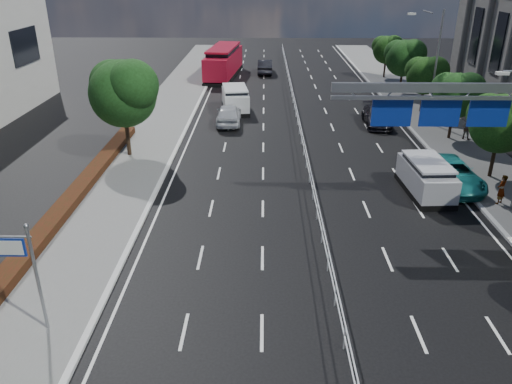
{
  "coord_description": "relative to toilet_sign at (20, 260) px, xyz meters",
  "views": [
    {
      "loc": [
        -2.79,
        -14.18,
        11.98
      ],
      "look_at": [
        -3.12,
        6.88,
        2.4
      ],
      "focal_mm": 35.0,
      "sensor_mm": 36.0,
      "label": 1
    }
  ],
  "objects": [
    {
      "name": "near_car_dark",
      "position": [
        8.31,
        47.21,
        -2.13
      ],
      "size": [
        1.8,
        4.98,
        1.63
      ],
      "primitive_type": "imported",
      "rotation": [
        0.0,
        0.0,
        3.13
      ],
      "color": "black",
      "rests_on": "ground"
    },
    {
      "name": "far_tree_g",
      "position": [
        22.2,
        36.98,
        0.81
      ],
      "size": [
        3.96,
        3.69,
        5.45
      ],
      "color": "black",
      "rests_on": "ground"
    },
    {
      "name": "far_tree_h",
      "position": [
        22.2,
        44.48,
        0.48
      ],
      "size": [
        3.41,
        3.18,
        4.91
      ],
      "color": "black",
      "rests_on": "ground"
    },
    {
      "name": "far_tree_d",
      "position": [
        22.2,
        14.48,
        0.74
      ],
      "size": [
        3.85,
        3.59,
        5.34
      ],
      "color": "black",
      "rests_on": "ground"
    },
    {
      "name": "near_car_silver",
      "position": [
        5.29,
        25.85,
        -2.11
      ],
      "size": [
        2.03,
        4.9,
        1.66
      ],
      "primitive_type": "imported",
      "rotation": [
        0.0,
        0.0,
        3.16
      ],
      "color": "silver",
      "rests_on": "ground"
    },
    {
      "name": "red_bus",
      "position": [
        3.45,
        45.07,
        -1.13
      ],
      "size": [
        3.95,
        11.87,
        3.48
      ],
      "rotation": [
        0.0,
        0.0,
        -0.1
      ],
      "color": "black",
      "rests_on": "ground"
    },
    {
      "name": "overhead_gantry",
      "position": [
        17.69,
        10.05,
        2.66
      ],
      "size": [
        10.24,
        0.38,
        7.45
      ],
      "color": "gray",
      "rests_on": "ground"
    },
    {
      "name": "far_tree_e",
      "position": [
        22.2,
        21.98,
        0.61
      ],
      "size": [
        3.63,
        3.38,
        5.13
      ],
      "color": "black",
      "rests_on": "ground"
    },
    {
      "name": "near_tree_back",
      "position": [
        -0.99,
        17.97,
        1.67
      ],
      "size": [
        4.84,
        4.51,
        6.69
      ],
      "color": "black",
      "rests_on": "ground"
    },
    {
      "name": "median_fence",
      "position": [
        10.95,
        22.5,
        -2.42
      ],
      "size": [
        0.05,
        85.0,
        1.02
      ],
      "color": "silver",
      "rests_on": "ground"
    },
    {
      "name": "streetlight_far",
      "position": [
        21.46,
        26.0,
        2.27
      ],
      "size": [
        2.78,
        2.4,
        9.0
      ],
      "color": "gray",
      "rests_on": "ground"
    },
    {
      "name": "toilet_sign",
      "position": [
        0.0,
        0.0,
        0.0
      ],
      "size": [
        1.62,
        0.18,
        4.34
      ],
      "color": "gray",
      "rests_on": "ground"
    },
    {
      "name": "white_minivan",
      "position": [
        5.6,
        29.96,
        -1.88
      ],
      "size": [
        2.81,
        5.22,
        2.16
      ],
      "rotation": [
        0.0,
        0.0,
        0.14
      ],
      "color": "black",
      "rests_on": "ground"
    },
    {
      "name": "pedestrian_a",
      "position": [
        21.04,
        10.57,
        -1.97
      ],
      "size": [
        0.72,
        0.69,
        1.67
      ],
      "primitive_type": "imported",
      "rotation": [
        0.0,
        0.0,
        3.82
      ],
      "color": "gray",
      "rests_on": "sidewalk_far"
    },
    {
      "name": "pedestrian_b",
      "position": [
        23.28,
        21.77,
        -1.98
      ],
      "size": [
        1.01,
        0.99,
        1.64
      ],
      "primitive_type": "imported",
      "rotation": [
        0.0,
        0.0,
        2.46
      ],
      "color": "gray",
      "rests_on": "sidewalk_far"
    },
    {
      "name": "sidewalk_near",
      "position": [
        -0.55,
        0.0,
        -2.87
      ],
      "size": [
        5.0,
        140.0,
        0.14
      ],
      "primitive_type": "cube",
      "color": "slate",
      "rests_on": "ground"
    },
    {
      "name": "parked_car_teal",
      "position": [
        19.25,
        13.23,
        -2.16
      ],
      "size": [
        2.93,
        5.81,
        1.58
      ],
      "primitive_type": "imported",
      "rotation": [
        0.0,
        0.0,
        0.06
      ],
      "color": "#1A7578",
      "rests_on": "ground"
    },
    {
      "name": "far_tree_f",
      "position": [
        22.2,
        29.48,
        0.55
      ],
      "size": [
        3.52,
        3.28,
        5.02
      ],
      "color": "black",
      "rests_on": "ground"
    },
    {
      "name": "silver_minivan",
      "position": [
        17.45,
        12.18,
        -1.96
      ],
      "size": [
        2.31,
        4.93,
        2.0
      ],
      "rotation": [
        0.0,
        0.0,
        0.06
      ],
      "color": "black",
      "rests_on": "ground"
    },
    {
      "name": "ground",
      "position": [
        10.95,
        0.0,
        -2.94
      ],
      "size": [
        160.0,
        160.0,
        0.0
      ],
      "primitive_type": "plane",
      "color": "black",
      "rests_on": "ground"
    },
    {
      "name": "parked_car_dark",
      "position": [
        17.45,
        25.71,
        -2.22
      ],
      "size": [
        2.22,
        5.06,
        1.45
      ],
      "primitive_type": "imported",
      "rotation": [
        0.0,
        0.0,
        -0.04
      ],
      "color": "black",
      "rests_on": "ground"
    },
    {
      "name": "kerb_near",
      "position": [
        1.95,
        0.0,
        -2.87
      ],
      "size": [
        0.25,
        140.0,
        0.15
      ],
      "primitive_type": "cube",
      "color": "silver",
      "rests_on": "ground"
    },
    {
      "name": "hedge_near",
      "position": [
        -2.35,
        5.0,
        -2.58
      ],
      "size": [
        1.0,
        36.0,
        0.44
      ],
      "primitive_type": "cube",
      "color": "black",
      "rests_on": "sidewalk_near"
    }
  ]
}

